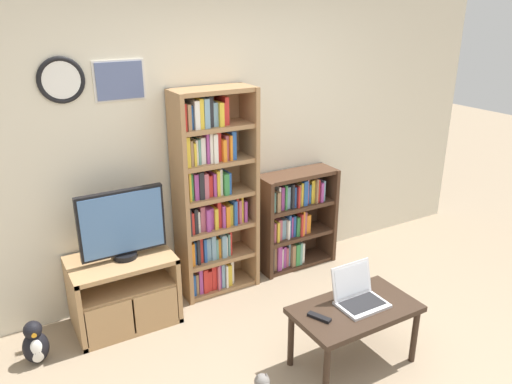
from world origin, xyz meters
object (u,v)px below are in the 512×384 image
coffee_table (355,314)px  bookshelf_short (291,219)px  television (122,225)px  penguin_figurine (35,344)px  laptop (358,294)px  remote_near_laptop (319,317)px  bookshelf_tall (211,196)px  tv_stand (124,291)px

coffee_table → bookshelf_short: bearing=73.3°
television → penguin_figurine: 1.01m
television → penguin_figurine: bearing=-167.8°
television → laptop: size_ratio=1.97×
bookshelf_short → remote_near_laptop: (-0.72, -1.40, -0.01)m
bookshelf_tall → bookshelf_short: (0.83, 0.01, -0.40)m
coffee_table → penguin_figurine: size_ratio=2.60×
television → bookshelf_tall: bookshelf_tall is taller
bookshelf_tall → laptop: bearing=-71.5°
television → remote_near_laptop: 1.59m
laptop → penguin_figurine: bearing=151.5°
bookshelf_short → penguin_figurine: size_ratio=2.85×
bookshelf_tall → penguin_figurine: size_ratio=5.39×
bookshelf_tall → remote_near_laptop: (0.11, -1.39, -0.41)m
coffee_table → bookshelf_tall: bearing=106.2°
bookshelf_tall → bookshelf_short: 0.93m
coffee_table → penguin_figurine: (-1.92, 1.12, -0.25)m
bookshelf_tall → laptop: size_ratio=5.43×
coffee_table → laptop: (0.05, 0.04, 0.12)m
laptop → remote_near_laptop: (-0.34, -0.02, -0.05)m
penguin_figurine → coffee_table: bearing=-30.2°
laptop → remote_near_laptop: laptop is taller
bookshelf_tall → remote_near_laptop: bookshelf_tall is taller
television → bookshelf_short: television is taller
bookshelf_tall → television: bearing=-170.5°
television → remote_near_laptop: television is taller
coffee_table → remote_near_laptop: bearing=176.5°
television → coffee_table: (1.20, -1.27, -0.44)m
television → remote_near_laptop: bearing=-54.3°
tv_stand → remote_near_laptop: 1.58m
coffee_table → remote_near_laptop: 0.30m
bookshelf_short → laptop: 1.42m
television → penguin_figurine: size_ratio=1.96×
bookshelf_short → coffee_table: bearing=-106.7°
television → coffee_table: size_ratio=0.75×
television → laptop: television is taller
coffee_table → television: bearing=133.2°
television → laptop: 1.78m
tv_stand → remote_near_laptop: tv_stand is taller
remote_near_laptop → bookshelf_short: bearing=-141.9°
coffee_table → laptop: laptop is taller
tv_stand → penguin_figurine: (-0.69, -0.15, -0.14)m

